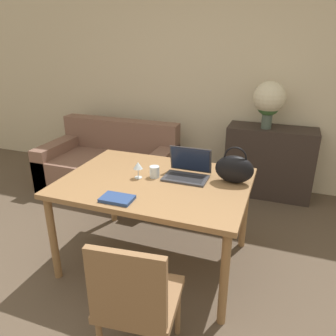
{
  "coord_description": "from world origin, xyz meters",
  "views": [
    {
      "loc": [
        0.91,
        -1.48,
        1.84
      ],
      "look_at": [
        0.11,
        0.72,
        0.89
      ],
      "focal_mm": 35.0,
      "sensor_mm": 36.0,
      "label": 1
    }
  ],
  "objects": [
    {
      "name": "drinking_glass",
      "position": [
        -0.03,
        0.77,
        0.82
      ],
      "size": [
        0.08,
        0.08,
        0.09
      ],
      "color": "silver",
      "rests_on": "dining_table"
    },
    {
      "name": "wall_back",
      "position": [
        0.0,
        2.66,
        1.35
      ],
      "size": [
        10.0,
        0.06,
        2.7
      ],
      "color": "beige",
      "rests_on": "ground_plane"
    },
    {
      "name": "sideboard",
      "position": [
        0.79,
        2.4,
        0.43
      ],
      "size": [
        1.01,
        0.4,
        0.85
      ],
      "color": "#332823",
      "rests_on": "ground_plane"
    },
    {
      "name": "dining_table",
      "position": [
        -0.0,
        0.72,
        0.7
      ],
      "size": [
        1.47,
        1.07,
        0.77
      ],
      "color": "olive",
      "rests_on": "ground_plane"
    },
    {
      "name": "chair",
      "position": [
        0.26,
        -0.23,
        0.5
      ],
      "size": [
        0.49,
        0.49,
        0.89
      ],
      "rotation": [
        0.0,
        0.0,
        0.11
      ],
      "color": "olive",
      "rests_on": "ground_plane"
    },
    {
      "name": "flower_vase",
      "position": [
        0.71,
        2.34,
        1.17
      ],
      "size": [
        0.36,
        0.36,
        0.53
      ],
      "color": "#47564C",
      "rests_on": "sideboard"
    },
    {
      "name": "couch",
      "position": [
        -1.12,
        1.93,
        0.28
      ],
      "size": [
        1.61,
        0.93,
        0.82
      ],
      "color": "#7F5B4C",
      "rests_on": "ground_plane"
    },
    {
      "name": "handbag",
      "position": [
        0.59,
        0.89,
        0.89
      ],
      "size": [
        0.3,
        0.15,
        0.29
      ],
      "color": "black",
      "rests_on": "dining_table"
    },
    {
      "name": "book",
      "position": [
        -0.12,
        0.31,
        0.78
      ],
      "size": [
        0.23,
        0.15,
        0.02
      ],
      "rotation": [
        0.0,
        0.0,
        0.01
      ],
      "color": "navy",
      "rests_on": "dining_table"
    },
    {
      "name": "wine_glass",
      "position": [
        -0.15,
        0.72,
        0.87
      ],
      "size": [
        0.07,
        0.07,
        0.14
      ],
      "color": "silver",
      "rests_on": "dining_table"
    },
    {
      "name": "laptop",
      "position": [
        0.22,
        0.88,
        0.83
      ],
      "size": [
        0.35,
        0.27,
        0.23
      ],
      "color": "#38383D",
      "rests_on": "dining_table"
    },
    {
      "name": "ground_plane",
      "position": [
        0.0,
        0.0,
        0.0
      ],
      "size": [
        14.0,
        14.0,
        0.0
      ],
      "primitive_type": "plane",
      "color": "brown"
    }
  ]
}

